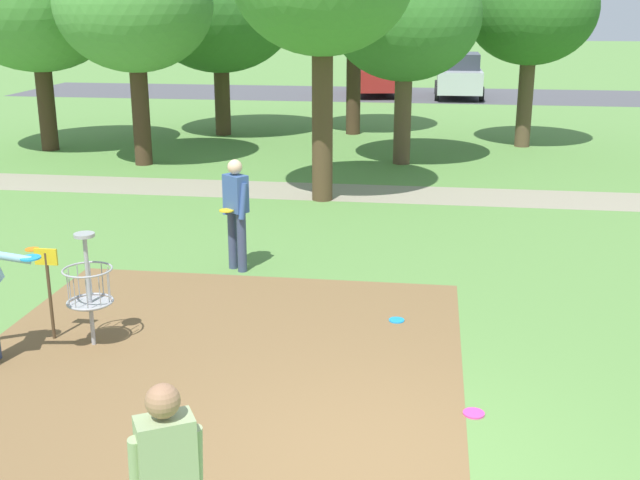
# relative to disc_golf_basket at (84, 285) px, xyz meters

# --- Properties ---
(ground_plane) EXTENTS (160.00, 160.00, 0.00)m
(ground_plane) POSITION_rel_disc_golf_basket_xyz_m (3.60, -2.16, -0.75)
(ground_plane) COLOR #5B8942
(dirt_tee_pad) EXTENTS (5.62, 5.55, 0.01)m
(dirt_tee_pad) POSITION_rel_disc_golf_basket_xyz_m (1.61, -0.12, -0.75)
(dirt_tee_pad) COLOR brown
(dirt_tee_pad) RESTS_ON ground
(disc_golf_basket) EXTENTS (0.98, 0.58, 1.39)m
(disc_golf_basket) POSITION_rel_disc_golf_basket_xyz_m (0.00, 0.00, 0.00)
(disc_golf_basket) COLOR #9E9EA3
(disc_golf_basket) RESTS_ON ground
(player_waiting_right) EXTENTS (0.47, 0.45, 1.71)m
(player_waiting_right) POSITION_rel_disc_golf_basket_xyz_m (1.11, 2.93, 0.21)
(player_waiting_right) COLOR #384260
(player_waiting_right) RESTS_ON ground
(frisbee_near_basket) EXTENTS (0.20, 0.20, 0.02)m
(frisbee_near_basket) POSITION_rel_disc_golf_basket_xyz_m (3.62, 1.23, -0.74)
(frisbee_near_basket) COLOR #1E93DB
(frisbee_near_basket) RESTS_ON ground
(frisbee_by_tee) EXTENTS (0.23, 0.23, 0.02)m
(frisbee_by_tee) POSITION_rel_disc_golf_basket_xyz_m (-2.50, 3.43, -0.74)
(frisbee_by_tee) COLOR orange
(frisbee_by_tee) RESTS_ON ground
(frisbee_mid_grass) EXTENTS (0.22, 0.22, 0.02)m
(frisbee_mid_grass) POSITION_rel_disc_golf_basket_xyz_m (4.50, -1.07, -0.74)
(frisbee_mid_grass) COLOR #E53D99
(frisbee_mid_grass) RESTS_ON ground
(tree_mid_left) EXTENTS (4.70, 4.70, 5.87)m
(tree_mid_left) POSITION_rel_disc_golf_basket_xyz_m (-2.37, 15.32, 3.10)
(tree_mid_left) COLOR #4C3823
(tree_mid_left) RESTS_ON ground
(tree_mid_center) EXTENTS (3.76, 3.76, 5.47)m
(tree_mid_center) POSITION_rel_disc_golf_basket_xyz_m (-3.17, 10.56, 3.09)
(tree_mid_center) COLOR #422D1E
(tree_mid_center) RESTS_ON ground
(tree_far_left) EXTENTS (3.65, 3.65, 5.15)m
(tree_far_left) POSITION_rel_disc_golf_basket_xyz_m (3.23, 11.58, 2.82)
(tree_far_left) COLOR brown
(tree_far_left) RESTS_ON ground
(tree_far_center) EXTENTS (3.52, 3.52, 5.24)m
(tree_far_center) POSITION_rel_disc_golf_basket_xyz_m (6.50, 14.53, 2.96)
(tree_far_center) COLOR brown
(tree_far_center) RESTS_ON ground
(parking_lot_strip) EXTENTS (36.00, 6.00, 0.01)m
(parking_lot_strip) POSITION_rel_disc_golf_basket_xyz_m (3.60, 26.97, -0.75)
(parking_lot_strip) COLOR #4C4C51
(parking_lot_strip) RESTS_ON ground
(parked_car_leftmost) EXTENTS (2.53, 4.46, 1.84)m
(parked_car_leftmost) POSITION_rel_disc_golf_basket_xyz_m (1.49, 26.67, 0.17)
(parked_car_leftmost) COLOR maroon
(parked_car_leftmost) RESTS_ON ground
(parked_car_center_left) EXTENTS (2.00, 4.21, 1.84)m
(parked_car_center_left) POSITION_rel_disc_golf_basket_xyz_m (5.01, 26.25, 0.17)
(parked_car_center_left) COLOR #B2B7BC
(parked_car_center_left) RESTS_ON ground
(gravel_path) EXTENTS (40.00, 1.62, 0.00)m
(gravel_path) POSITION_rel_disc_golf_basket_xyz_m (3.60, 8.22, -0.75)
(gravel_path) COLOR gray
(gravel_path) RESTS_ON ground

